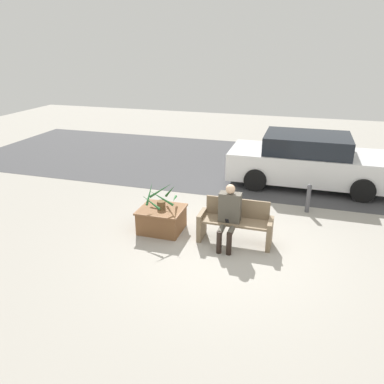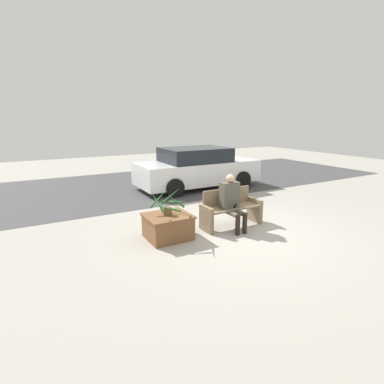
{
  "view_description": "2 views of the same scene",
  "coord_description": "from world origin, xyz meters",
  "px_view_note": "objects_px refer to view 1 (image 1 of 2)",
  "views": [
    {
      "loc": [
        1.17,
        -6.28,
        3.72
      ],
      "look_at": [
        -0.96,
        0.78,
        0.8
      ],
      "focal_mm": 35.0,
      "sensor_mm": 36.0,
      "label": 1
    },
    {
      "loc": [
        -3.94,
        -4.97,
        2.44
      ],
      "look_at": [
        -0.86,
        0.57,
        0.88
      ],
      "focal_mm": 28.0,
      "sensor_mm": 36.0,
      "label": 2
    }
  ],
  "objects_px": {
    "parked_car": "(308,161)",
    "bollard_post": "(308,198)",
    "person_seated": "(229,213)",
    "bench": "(235,223)",
    "planter_box": "(162,219)",
    "potted_plant": "(161,199)"
  },
  "relations": [
    {
      "from": "planter_box",
      "to": "potted_plant",
      "type": "height_order",
      "value": "potted_plant"
    },
    {
      "from": "person_seated",
      "to": "potted_plant",
      "type": "relative_size",
      "value": 1.63
    },
    {
      "from": "planter_box",
      "to": "person_seated",
      "type": "bearing_deg",
      "value": -7.34
    },
    {
      "from": "bench",
      "to": "person_seated",
      "type": "distance_m",
      "value": 0.34
    },
    {
      "from": "bench",
      "to": "potted_plant",
      "type": "height_order",
      "value": "potted_plant"
    },
    {
      "from": "potted_plant",
      "to": "planter_box",
      "type": "bearing_deg",
      "value": 145.74
    },
    {
      "from": "person_seated",
      "to": "bench",
      "type": "bearing_deg",
      "value": 57.96
    },
    {
      "from": "bench",
      "to": "parked_car",
      "type": "distance_m",
      "value": 4.06
    },
    {
      "from": "bench",
      "to": "person_seated",
      "type": "relative_size",
      "value": 1.17
    },
    {
      "from": "planter_box",
      "to": "parked_car",
      "type": "height_order",
      "value": "parked_car"
    },
    {
      "from": "parked_car",
      "to": "bollard_post",
      "type": "distance_m",
      "value": 1.97
    },
    {
      "from": "person_seated",
      "to": "parked_car",
      "type": "xyz_separation_m",
      "value": [
        1.42,
        4.0,
        0.02
      ]
    },
    {
      "from": "parked_car",
      "to": "bollard_post",
      "type": "bearing_deg",
      "value": -88.13
    },
    {
      "from": "person_seated",
      "to": "potted_plant",
      "type": "bearing_deg",
      "value": 172.8
    },
    {
      "from": "bench",
      "to": "bollard_post",
      "type": "relative_size",
      "value": 2.09
    },
    {
      "from": "bench",
      "to": "person_seated",
      "type": "height_order",
      "value": "person_seated"
    },
    {
      "from": "person_seated",
      "to": "potted_plant",
      "type": "height_order",
      "value": "person_seated"
    },
    {
      "from": "planter_box",
      "to": "potted_plant",
      "type": "bearing_deg",
      "value": -34.26
    },
    {
      "from": "bench",
      "to": "parked_car",
      "type": "bearing_deg",
      "value": 71.02
    },
    {
      "from": "person_seated",
      "to": "bollard_post",
      "type": "xyz_separation_m",
      "value": [
        1.49,
        2.06,
        -0.32
      ]
    },
    {
      "from": "bench",
      "to": "planter_box",
      "type": "distance_m",
      "value": 1.59
    },
    {
      "from": "bollard_post",
      "to": "person_seated",
      "type": "bearing_deg",
      "value": -125.8
    }
  ]
}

